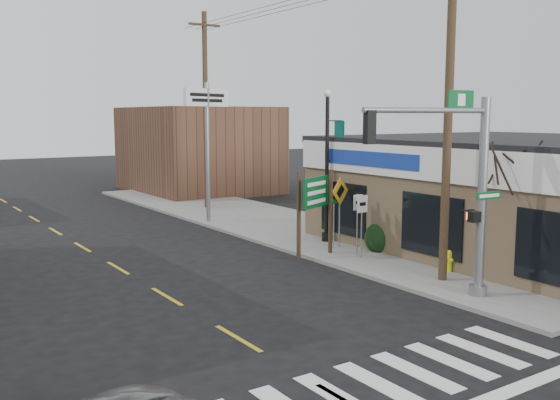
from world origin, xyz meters
TOP-DOWN VIEW (x-y plane):
  - sidewalk_right at (9.00, 13.00)m, footprint 6.00×38.00m
  - center_line at (0.00, 8.00)m, footprint 0.12×56.00m
  - crosswalk at (0.00, 0.40)m, footprint 11.00×2.20m
  - thrift_store at (14.50, 6.00)m, footprint 12.00×14.00m
  - bldg_distant_right at (12.00, 30.00)m, footprint 8.00×10.00m
  - traffic_signal_pole at (6.39, 2.93)m, footprint 4.41×0.37m
  - guide_sign at (6.30, 9.39)m, footprint 1.72×0.14m
  - fire_hydrant at (8.43, 5.17)m, footprint 0.22×0.22m
  - ped_crossing_sign at (7.94, 10.05)m, footprint 1.02×0.07m
  - lamp_post at (8.26, 11.18)m, footprint 0.77×0.60m
  - dance_center_sign at (6.50, 17.96)m, footprint 3.03×0.19m
  - bare_tree at (8.68, 3.14)m, footprint 2.49×2.49m
  - shrub_front at (10.86, 4.60)m, footprint 1.21×1.21m
  - shrub_back at (8.80, 8.68)m, footprint 1.24×1.24m
  - utility_pole_near at (7.50, 4.60)m, footprint 1.72×0.26m
  - utility_pole_far at (8.54, 22.05)m, footprint 1.79×0.27m

SIDE VIEW (x-z plane):
  - center_line at x=0.00m, z-range 0.00..0.01m
  - crosswalk at x=0.00m, z-range 0.00..0.01m
  - sidewalk_right at x=9.00m, z-range 0.00..0.13m
  - fire_hydrant at x=8.43m, z-range 0.16..0.85m
  - shrub_front at x=10.86m, z-range 0.13..1.04m
  - shrub_back at x=8.80m, z-range 0.13..1.06m
  - ped_crossing_sign at x=7.94m, z-range 0.62..3.25m
  - thrift_store at x=14.50m, z-range 0.00..4.00m
  - guide_sign at x=6.30m, z-range 0.56..3.58m
  - bldg_distant_right at x=12.00m, z-range 0.00..5.60m
  - traffic_signal_pole at x=6.39m, z-range 0.67..6.25m
  - lamp_post at x=8.26m, z-range 0.60..6.53m
  - bare_tree at x=8.68m, z-range 1.56..6.54m
  - dance_center_sign at x=6.50m, z-range 1.79..8.22m
  - utility_pole_near at x=7.50m, z-range 0.26..10.13m
  - utility_pole_far at x=8.54m, z-range 0.26..10.56m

